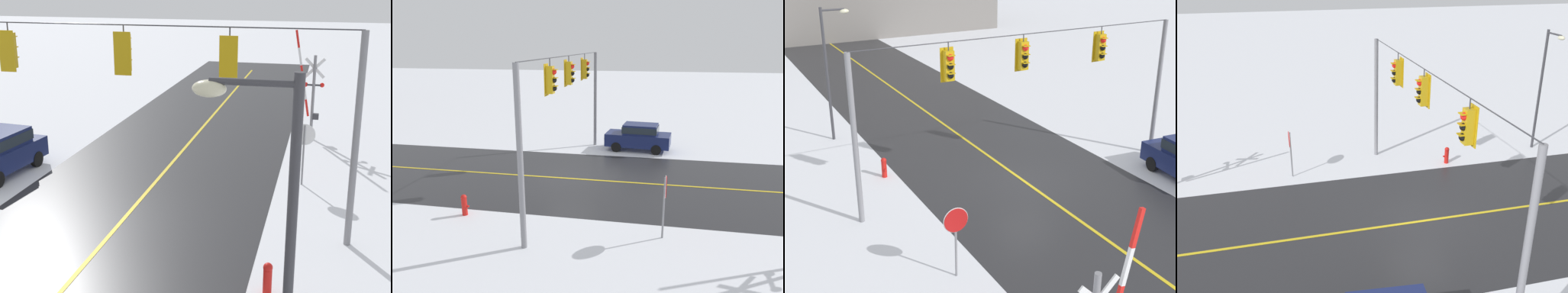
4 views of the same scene
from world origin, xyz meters
The scene contains 7 objects.
ground_plane centered at (0.00, 0.00, 0.00)m, with size 160.00×160.00×0.00m, color white.
signal_span centered at (-0.04, -0.01, 4.28)m, with size 14.20×0.47×6.22m.
stop_sign centered at (-5.43, -4.66, 1.71)m, with size 0.80×0.09×2.35m.
railroad_crossing centered at (-5.41, -10.98, 2.34)m, with size 1.46×0.31×5.14m.
parked_car_navy centered at (6.21, -3.03, 0.95)m, with size 2.12×4.31×1.74m.
streetlamp_near centered at (-5.59, 8.77, 3.92)m, with size 1.39×0.28×6.50m.
fire_hydrant centered at (-5.02, 3.26, 0.47)m, with size 0.24×0.31×0.88m.
Camera 1 is at (-6.12, 15.43, 7.62)m, focal length 51.29 mm.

